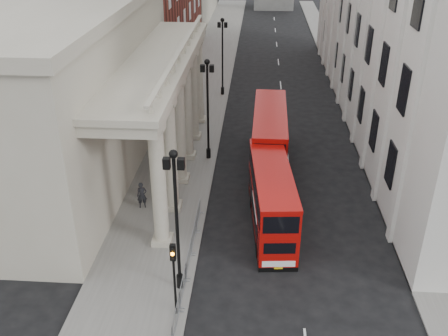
# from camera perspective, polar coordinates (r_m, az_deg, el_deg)

# --- Properties ---
(sidewalk_west) EXTENTS (6.00, 140.00, 0.12)m
(sidewalk_west) POSITION_cam_1_polar(r_m,az_deg,el_deg) (50.92, -3.37, 6.22)
(sidewalk_west) COLOR slate
(sidewalk_west) RESTS_ON ground
(sidewalk_east) EXTENTS (3.00, 140.00, 0.12)m
(sidewalk_east) POSITION_cam_1_polar(r_m,az_deg,el_deg) (51.55, 15.23, 5.54)
(sidewalk_east) COLOR slate
(sidewalk_east) RESTS_ON ground
(kerb) EXTENTS (0.20, 140.00, 0.14)m
(kerb) POSITION_cam_1_polar(r_m,az_deg,el_deg) (50.63, -0.04, 6.15)
(kerb) COLOR slate
(kerb) RESTS_ON ground
(portico_building) EXTENTS (9.00, 28.00, 12.00)m
(portico_building) POSITION_cam_1_polar(r_m,az_deg,el_deg) (39.67, -16.71, 7.94)
(portico_building) COLOR #A59E8A
(portico_building) RESTS_ON ground
(lamp_post_south) EXTENTS (1.05, 0.44, 8.32)m
(lamp_post_south) POSITION_cam_1_polar(r_m,az_deg,el_deg) (25.36, -5.46, -5.14)
(lamp_post_south) COLOR black
(lamp_post_south) RESTS_ON sidewalk_west
(lamp_post_mid) EXTENTS (1.05, 0.44, 8.32)m
(lamp_post_mid) POSITION_cam_1_polar(r_m,az_deg,el_deg) (39.65, -1.87, 7.42)
(lamp_post_mid) COLOR black
(lamp_post_mid) RESTS_ON sidewalk_west
(lamp_post_north) EXTENTS (1.05, 0.44, 8.32)m
(lamp_post_north) POSITION_cam_1_polar(r_m,az_deg,el_deg) (54.88, -0.18, 13.17)
(lamp_post_north) COLOR black
(lamp_post_north) RESTS_ON sidewalk_west
(traffic_light) EXTENTS (0.28, 0.33, 4.30)m
(traffic_light) POSITION_cam_1_polar(r_m,az_deg,el_deg) (24.78, -5.78, -11.19)
(traffic_light) COLOR black
(traffic_light) RESTS_ON sidewalk_west
(crowd_barriers) EXTENTS (0.50, 18.75, 1.10)m
(crowd_barriers) POSITION_cam_1_polar(r_m,az_deg,el_deg) (26.53, -5.10, -14.99)
(crowd_barriers) COLOR gray
(crowd_barriers) RESTS_ON sidewalk_west
(bus_near) EXTENTS (3.12, 9.71, 4.12)m
(bus_near) POSITION_cam_1_polar(r_m,az_deg,el_deg) (32.05, 5.44, -3.36)
(bus_near) COLOR #A70A07
(bus_near) RESTS_ON ground
(bus_far) EXTENTS (2.71, 10.55, 4.54)m
(bus_far) POSITION_cam_1_polar(r_m,az_deg,el_deg) (39.99, 5.21, 3.57)
(bus_far) COLOR #A00A07
(bus_far) RESTS_ON ground
(pedestrian_a) EXTENTS (0.79, 0.63, 1.88)m
(pedestrian_a) POSITION_cam_1_polar(r_m,az_deg,el_deg) (34.73, -9.36, -3.10)
(pedestrian_a) COLOR black
(pedestrian_a) RESTS_ON sidewalk_west
(pedestrian_b) EXTENTS (0.96, 0.79, 1.80)m
(pedestrian_b) POSITION_cam_1_polar(r_m,az_deg,el_deg) (42.39, -7.07, 2.91)
(pedestrian_b) COLOR black
(pedestrian_b) RESTS_ON sidewalk_west
(pedestrian_c) EXTENTS (0.86, 0.61, 1.65)m
(pedestrian_c) POSITION_cam_1_polar(r_m,az_deg,el_deg) (39.40, -6.15, 0.84)
(pedestrian_c) COLOR black
(pedestrian_c) RESTS_ON sidewalk_west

